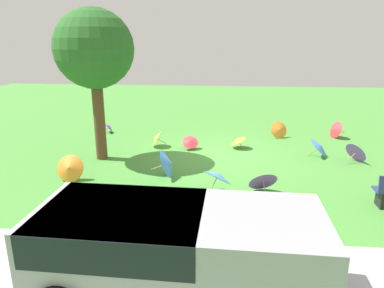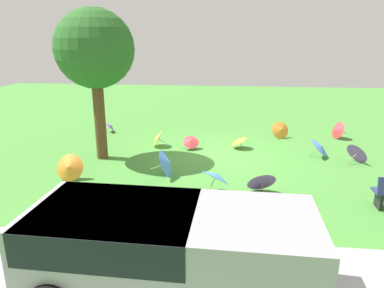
{
  "view_description": "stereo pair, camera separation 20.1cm",
  "coord_description": "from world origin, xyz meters",
  "px_view_note": "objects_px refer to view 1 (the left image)",
  "views": [
    {
      "loc": [
        -0.26,
        12.37,
        4.14
      ],
      "look_at": [
        0.86,
        0.54,
        0.6
      ],
      "focal_mm": 33.3,
      "sensor_mm": 36.0,
      "label": 1
    },
    {
      "loc": [
        -0.46,
        12.35,
        4.14
      ],
      "look_at": [
        0.86,
        0.54,
        0.6
      ],
      "focal_mm": 33.3,
      "sensor_mm": 36.0,
      "label": 2
    }
  ],
  "objects_px": {
    "parasol_orange_0": "(69,168)",
    "parasol_purple_2": "(109,127)",
    "parasol_purple_0": "(357,152)",
    "parasol_blue_2": "(218,175)",
    "parasol_orange_1": "(279,130)",
    "parasol_red_2": "(190,141)",
    "parasol_purple_1": "(262,180)",
    "parasol_yellow_0": "(156,138)",
    "parasol_orange_2": "(238,140)",
    "shade_tree": "(94,50)",
    "van_dark": "(169,246)",
    "parasol_blue_1": "(320,146)",
    "parasol_blue_0": "(169,163)",
    "parasol_red_0": "(335,129)"
  },
  "relations": [
    {
      "from": "parasol_blue_2",
      "to": "parasol_purple_2",
      "type": "distance_m",
      "value": 8.07
    },
    {
      "from": "parasol_orange_1",
      "to": "parasol_red_2",
      "type": "bearing_deg",
      "value": 28.82
    },
    {
      "from": "shade_tree",
      "to": "parasol_blue_1",
      "type": "xyz_separation_m",
      "value": [
        -7.8,
        -0.92,
        -3.36
      ]
    },
    {
      "from": "parasol_orange_1",
      "to": "parasol_orange_0",
      "type": "bearing_deg",
      "value": 38.35
    },
    {
      "from": "parasol_blue_2",
      "to": "parasol_yellow_0",
      "type": "bearing_deg",
      "value": -58.98
    },
    {
      "from": "parasol_yellow_0",
      "to": "van_dark",
      "type": "bearing_deg",
      "value": 102.49
    },
    {
      "from": "parasol_blue_1",
      "to": "parasol_blue_2",
      "type": "xyz_separation_m",
      "value": [
        3.6,
        3.57,
        0.14
      ]
    },
    {
      "from": "parasol_purple_1",
      "to": "parasol_red_2",
      "type": "height_order",
      "value": "parasol_purple_1"
    },
    {
      "from": "shade_tree",
      "to": "parasol_red_2",
      "type": "bearing_deg",
      "value": -156.09
    },
    {
      "from": "parasol_blue_0",
      "to": "parasol_orange_2",
      "type": "bearing_deg",
      "value": -124.34
    },
    {
      "from": "van_dark",
      "to": "parasol_orange_1",
      "type": "distance_m",
      "value": 10.63
    },
    {
      "from": "van_dark",
      "to": "parasol_orange_0",
      "type": "xyz_separation_m",
      "value": [
        3.76,
        -4.62,
        -0.5
      ]
    },
    {
      "from": "shade_tree",
      "to": "parasol_yellow_0",
      "type": "bearing_deg",
      "value": -136.04
    },
    {
      "from": "parasol_purple_0",
      "to": "parasol_blue_2",
      "type": "xyz_separation_m",
      "value": [
        4.73,
        3.11,
        0.17
      ]
    },
    {
      "from": "parasol_purple_2",
      "to": "parasol_blue_1",
      "type": "bearing_deg",
      "value": 162.98
    },
    {
      "from": "parasol_yellow_0",
      "to": "parasol_orange_0",
      "type": "bearing_deg",
      "value": 62.96
    },
    {
      "from": "parasol_orange_2",
      "to": "parasol_purple_1",
      "type": "bearing_deg",
      "value": 97.71
    },
    {
      "from": "parasol_red_0",
      "to": "parasol_purple_1",
      "type": "height_order",
      "value": "parasol_red_0"
    },
    {
      "from": "shade_tree",
      "to": "parasol_yellow_0",
      "type": "relative_size",
      "value": 7.19
    },
    {
      "from": "parasol_purple_2",
      "to": "parasol_red_2",
      "type": "bearing_deg",
      "value": 150.56
    },
    {
      "from": "parasol_orange_2",
      "to": "parasol_blue_2",
      "type": "xyz_separation_m",
      "value": [
        0.67,
        4.33,
        0.19
      ]
    },
    {
      "from": "van_dark",
      "to": "parasol_purple_2",
      "type": "bearing_deg",
      "value": -66.91
    },
    {
      "from": "parasol_orange_0",
      "to": "parasol_purple_1",
      "type": "height_order",
      "value": "parasol_orange_0"
    },
    {
      "from": "parasol_blue_2",
      "to": "parasol_purple_2",
      "type": "height_order",
      "value": "parasol_blue_2"
    },
    {
      "from": "parasol_orange_0",
      "to": "parasol_orange_1",
      "type": "height_order",
      "value": "parasol_orange_0"
    },
    {
      "from": "parasol_orange_0",
      "to": "parasol_purple_2",
      "type": "bearing_deg",
      "value": -83.51
    },
    {
      "from": "parasol_yellow_0",
      "to": "parasol_purple_2",
      "type": "distance_m",
      "value": 3.24
    },
    {
      "from": "parasol_red_2",
      "to": "parasol_purple_1",
      "type": "bearing_deg",
      "value": 122.2
    },
    {
      "from": "parasol_orange_2",
      "to": "parasol_purple_2",
      "type": "height_order",
      "value": "parasol_orange_2"
    },
    {
      "from": "parasol_orange_0",
      "to": "parasol_purple_1",
      "type": "bearing_deg",
      "value": 177.01
    },
    {
      "from": "parasol_orange_0",
      "to": "parasol_yellow_0",
      "type": "distance_m",
      "value": 4.19
    },
    {
      "from": "parasol_purple_0",
      "to": "parasol_blue_2",
      "type": "bearing_deg",
      "value": 33.28
    },
    {
      "from": "parasol_orange_0",
      "to": "parasol_blue_1",
      "type": "relative_size",
      "value": 0.9
    },
    {
      "from": "parasol_red_0",
      "to": "parasol_red_2",
      "type": "height_order",
      "value": "parasol_red_0"
    },
    {
      "from": "parasol_purple_0",
      "to": "parasol_orange_1",
      "type": "height_order",
      "value": "parasol_orange_1"
    },
    {
      "from": "shade_tree",
      "to": "parasol_blue_1",
      "type": "bearing_deg",
      "value": -173.29
    },
    {
      "from": "parasol_blue_1",
      "to": "parasol_red_2",
      "type": "height_order",
      "value": "parasol_blue_1"
    },
    {
      "from": "parasol_blue_1",
      "to": "parasol_red_0",
      "type": "distance_m",
      "value": 2.97
    },
    {
      "from": "parasol_red_0",
      "to": "parasol_orange_0",
      "type": "bearing_deg",
      "value": 31.63
    },
    {
      "from": "shade_tree",
      "to": "parasol_purple_1",
      "type": "distance_m",
      "value": 6.86
    },
    {
      "from": "parasol_red_0",
      "to": "parasol_purple_2",
      "type": "height_order",
      "value": "parasol_red_0"
    },
    {
      "from": "parasol_purple_0",
      "to": "parasol_blue_1",
      "type": "height_order",
      "value": "parasol_purple_0"
    },
    {
      "from": "van_dark",
      "to": "shade_tree",
      "type": "bearing_deg",
      "value": -62.58
    },
    {
      "from": "parasol_orange_1",
      "to": "parasol_blue_0",
      "type": "bearing_deg",
      "value": 50.61
    },
    {
      "from": "shade_tree",
      "to": "parasol_blue_2",
      "type": "relative_size",
      "value": 4.43
    },
    {
      "from": "parasol_purple_0",
      "to": "parasol_purple_2",
      "type": "xyz_separation_m",
      "value": [
        9.84,
        -3.13,
        -0.1
      ]
    },
    {
      "from": "van_dark",
      "to": "shade_tree",
      "type": "height_order",
      "value": "shade_tree"
    },
    {
      "from": "parasol_orange_0",
      "to": "parasol_purple_2",
      "type": "relative_size",
      "value": 1.08
    },
    {
      "from": "shade_tree",
      "to": "parasol_yellow_0",
      "type": "height_order",
      "value": "shade_tree"
    },
    {
      "from": "parasol_orange_0",
      "to": "parasol_purple_0",
      "type": "relative_size",
      "value": 0.9
    }
  ]
}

